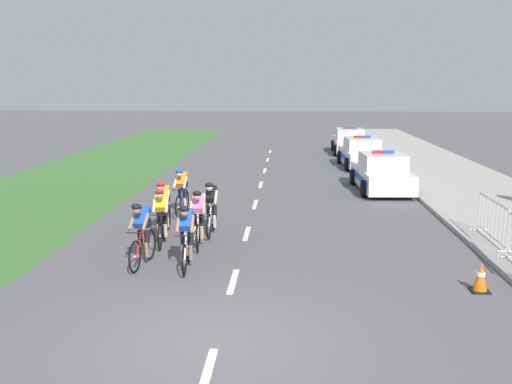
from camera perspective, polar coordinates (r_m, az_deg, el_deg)
The scene contains 17 objects.
ground_plane at distance 9.76m, azimuth -3.96°, elevation -14.50°, with size 160.00×160.00×0.00m, color #56565B.
sidewalk_slab at distance 24.22m, azimuth 20.45°, elevation 0.24°, with size 4.99×60.00×0.12m, color #A3A099.
kerb_edge at distance 23.62m, azimuth 14.85°, elevation 0.32°, with size 0.16×60.00×0.13m, color #9E9E99.
grass_verge at distance 24.95m, azimuth -18.76°, elevation 0.51°, with size 7.00×60.00×0.01m, color #3D7033.
lane_markings_centre at distance 22.14m, azimuth 0.21°, elevation -0.15°, with size 0.14×29.60×0.01m.
cyclist_lead at distance 13.52m, azimuth -11.16°, elevation -3.96°, with size 0.45×1.72×1.56m.
cyclist_second at distance 13.13m, azimuth -6.88°, elevation -4.26°, with size 0.44×1.72×1.56m.
cyclist_third at distance 15.18m, azimuth -9.27°, elevation -2.29°, with size 0.45×1.72×1.56m.
cyclist_fourth at distance 14.86m, azimuth -5.73°, elevation -2.48°, with size 0.45×1.72×1.56m.
cyclist_fifth at distance 16.25m, azimuth -9.09°, elevation -1.43°, with size 0.42×1.72×1.56m.
cyclist_sixth at distance 16.04m, azimuth -4.45°, elevation -1.48°, with size 0.42×1.72×1.56m.
cyclist_seventh at distance 18.54m, azimuth -7.31°, elevation 0.10°, with size 0.43×1.72×1.56m.
police_car_nearest at distance 23.18m, azimuth 12.25°, elevation 1.79°, with size 2.14×4.47×1.59m.
police_car_second at distance 29.60m, azimuth 10.31°, elevation 3.73°, with size 2.16×4.48×1.59m.
police_car_third at distance 35.43m, azimuth 9.16°, elevation 4.88°, with size 2.06×4.43×1.59m.
crowd_barrier_rear at distance 16.22m, azimuth 22.22°, elevation -2.63°, with size 0.55×2.32×1.07m.
traffic_cone_near at distance 12.62m, azimuth 21.21°, elevation -7.79°, with size 0.36×0.36×0.64m.
Camera 1 is at (1.15, -8.77, 4.14)m, focal length 40.69 mm.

